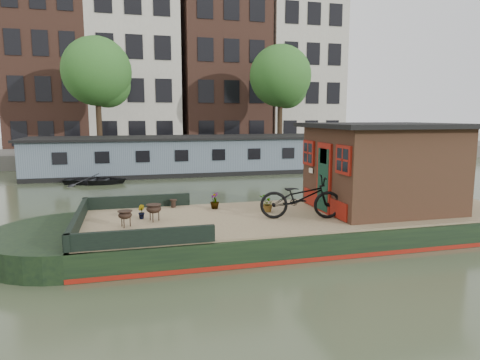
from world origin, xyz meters
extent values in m
plane|color=#363E28|center=(0.00, 0.00, 0.00)|extent=(120.00, 120.00, 0.00)
cube|color=black|center=(0.00, 0.00, 0.30)|extent=(12.00, 4.00, 0.60)
cylinder|color=black|center=(-6.00, 0.00, 0.30)|extent=(4.00, 4.00, 0.60)
cube|color=maroon|center=(0.00, 0.00, 0.06)|extent=(12.02, 4.02, 0.10)
cube|color=#8F8358|center=(0.00, 0.00, 0.62)|extent=(11.80, 3.80, 0.05)
cube|color=black|center=(-5.92, 0.00, 0.82)|extent=(0.12, 4.00, 0.35)
cube|color=black|center=(-4.50, 1.92, 0.82)|extent=(3.00, 0.12, 0.35)
cube|color=black|center=(-4.50, -1.92, 0.82)|extent=(3.00, 0.12, 0.35)
cube|color=#322213|center=(2.20, 0.00, 1.80)|extent=(3.50, 3.00, 2.30)
cube|color=black|center=(2.20, 0.00, 3.01)|extent=(4.00, 3.50, 0.12)
cube|color=maroon|center=(0.42, 0.00, 1.60)|extent=(0.06, 0.80, 1.90)
cube|color=black|center=(0.40, 0.00, 1.55)|extent=(0.04, 0.64, 1.70)
cube|color=maroon|center=(0.42, -1.05, 2.20)|extent=(0.06, 0.72, 0.72)
cube|color=maroon|center=(0.42, 1.05, 2.20)|extent=(0.06, 0.72, 0.72)
imported|color=black|center=(-0.46, -0.51, 1.20)|extent=(2.20, 1.18, 1.10)
imported|color=maroon|center=(-4.44, 0.48, 0.83)|extent=(0.22, 0.25, 0.36)
imported|color=#9C502D|center=(-1.05, 0.42, 0.88)|extent=(0.51, 0.48, 0.45)
imported|color=brown|center=(-2.38, 1.20, 0.88)|extent=(0.33, 0.33, 0.47)
cylinder|color=black|center=(-3.50, 1.67, 0.77)|extent=(0.20, 0.20, 0.23)
cylinder|color=black|center=(-3.92, -1.57, 0.75)|extent=(0.17, 0.17, 0.20)
imported|color=black|center=(-6.30, 11.14, 0.31)|extent=(3.37, 2.74, 0.62)
cube|color=slate|center=(0.00, 14.00, 1.00)|extent=(20.00, 4.00, 2.00)
cube|color=black|center=(0.00, 14.00, 2.05)|extent=(20.40, 4.40, 0.12)
cube|color=black|center=(0.00, 14.00, 0.12)|extent=(20.00, 4.05, 0.24)
cube|color=#47443F|center=(0.00, 20.50, 0.45)|extent=(60.00, 6.00, 0.90)
cube|color=brown|center=(-10.50, 27.50, 7.50)|extent=(6.00, 8.00, 15.00)
cube|color=#B7B2A3|center=(-4.00, 27.50, 8.25)|extent=(7.00, 8.00, 16.50)
cube|color=brown|center=(3.50, 27.50, 7.75)|extent=(7.00, 8.00, 15.50)
cube|color=#B7B2A3|center=(10.50, 27.50, 8.00)|extent=(6.50, 8.00, 16.00)
cylinder|color=#332316|center=(-6.50, 19.00, 2.90)|extent=(0.36, 0.36, 4.00)
sphere|color=#2A541C|center=(-6.50, 19.00, 6.10)|extent=(4.40, 4.40, 4.40)
sphere|color=#2A541C|center=(-5.90, 19.30, 5.30)|extent=(3.00, 3.00, 3.00)
cylinder|color=#332316|center=(6.00, 19.00, 2.90)|extent=(0.36, 0.36, 4.00)
sphere|color=#2A541C|center=(6.00, 19.00, 6.10)|extent=(4.40, 4.40, 4.40)
sphere|color=#2A541C|center=(6.60, 19.30, 5.30)|extent=(3.00, 3.00, 3.00)
camera|label=1|loc=(-4.69, -10.54, 3.27)|focal=32.00mm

